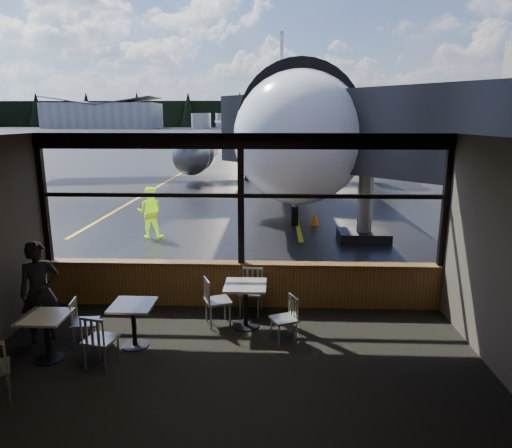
# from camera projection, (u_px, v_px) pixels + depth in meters

# --- Properties ---
(ground_plane) EXTENTS (520.00, 520.00, 0.00)m
(ground_plane) POSITION_uv_depth(u_px,v_px,m) (273.00, 133.00, 126.23)
(ground_plane) COLOR black
(ground_plane) RESTS_ON ground
(carpet_floor) EXTENTS (8.00, 6.00, 0.01)m
(carpet_floor) POSITION_uv_depth(u_px,v_px,m) (226.00, 389.00, 6.49)
(carpet_floor) COLOR black
(carpet_floor) RESTS_ON ground
(ceiling) EXTENTS (8.00, 6.00, 0.04)m
(ceiling) POSITION_uv_depth(u_px,v_px,m) (222.00, 140.00, 5.71)
(ceiling) COLOR #38332D
(ceiling) RESTS_ON ground
(wall_back) EXTENTS (8.00, 0.04, 3.50)m
(wall_back) POSITION_uv_depth(u_px,v_px,m) (177.00, 414.00, 3.18)
(wall_back) COLOR #4C443D
(wall_back) RESTS_ON ground
(window_sill) EXTENTS (8.00, 0.28, 0.90)m
(window_sill) POSITION_uv_depth(u_px,v_px,m) (242.00, 285.00, 9.32)
(window_sill) COLOR brown
(window_sill) RESTS_ON ground
(window_header) EXTENTS (8.00, 0.18, 0.30)m
(window_header) POSITION_uv_depth(u_px,v_px,m) (241.00, 141.00, 8.66)
(window_header) COLOR black
(window_header) RESTS_ON ground
(mullion_left) EXTENTS (0.12, 0.12, 2.60)m
(mullion_left) POSITION_uv_depth(u_px,v_px,m) (44.00, 199.00, 9.09)
(mullion_left) COLOR black
(mullion_left) RESTS_ON ground
(mullion_centre) EXTENTS (0.12, 0.12, 2.60)m
(mullion_centre) POSITION_uv_depth(u_px,v_px,m) (241.00, 201.00, 8.92)
(mullion_centre) COLOR black
(mullion_centre) RESTS_ON ground
(mullion_right) EXTENTS (0.12, 0.12, 2.60)m
(mullion_right) POSITION_uv_depth(u_px,v_px,m) (446.00, 202.00, 8.76)
(mullion_right) COLOR black
(mullion_right) RESTS_ON ground
(window_transom) EXTENTS (8.00, 0.10, 0.08)m
(window_transom) POSITION_uv_depth(u_px,v_px,m) (241.00, 196.00, 8.90)
(window_transom) COLOR black
(window_transom) RESTS_ON ground
(airliner) EXTENTS (32.26, 38.60, 11.71)m
(airliner) POSITION_uv_depth(u_px,v_px,m) (286.00, 84.00, 27.78)
(airliner) COLOR white
(airliner) RESTS_ON ground_plane
(jet_bridge) EXTENTS (9.37, 11.46, 5.00)m
(jet_bridge) POSITION_uv_depth(u_px,v_px,m) (370.00, 161.00, 14.06)
(jet_bridge) COLOR #2D2D30
(jet_bridge) RESTS_ON ground_plane
(cafe_table_near) EXTENTS (0.75, 0.75, 0.83)m
(cafe_table_near) POSITION_uv_depth(u_px,v_px,m) (246.00, 306.00, 8.36)
(cafe_table_near) COLOR #A6A298
(cafe_table_near) RESTS_ON carpet_floor
(cafe_table_mid) EXTENTS (0.70, 0.70, 0.76)m
(cafe_table_mid) POSITION_uv_depth(u_px,v_px,m) (134.00, 325.00, 7.64)
(cafe_table_mid) COLOR #A59F97
(cafe_table_mid) RESTS_ON carpet_floor
(cafe_table_left) EXTENTS (0.69, 0.69, 0.76)m
(cafe_table_left) POSITION_uv_depth(u_px,v_px,m) (47.00, 338.00, 7.20)
(cafe_table_left) COLOR gray
(cafe_table_left) RESTS_ON carpet_floor
(chair_near_e) EXTENTS (0.59, 0.59, 0.82)m
(chair_near_e) POSITION_uv_depth(u_px,v_px,m) (284.00, 320.00, 7.79)
(chair_near_e) COLOR #BAB5A8
(chair_near_e) RESTS_ON carpet_floor
(chair_near_w) EXTENTS (0.66, 0.66, 0.93)m
(chair_near_w) POSITION_uv_depth(u_px,v_px,m) (218.00, 301.00, 8.44)
(chair_near_w) COLOR #B3AFA2
(chair_near_w) RESTS_ON carpet_floor
(chair_near_n) EXTENTS (0.56, 0.56, 0.92)m
(chair_near_n) POSITION_uv_depth(u_px,v_px,m) (251.00, 292.00, 8.89)
(chair_near_n) COLOR #B2ADA0
(chair_near_n) RESTS_ON carpet_floor
(chair_mid_s) EXTENTS (0.59, 0.59, 0.91)m
(chair_mid_s) POSITION_uv_depth(u_px,v_px,m) (101.00, 340.00, 6.98)
(chair_mid_s) COLOR #B8B2A6
(chair_mid_s) RESTS_ON carpet_floor
(chair_mid_w) EXTENTS (0.52, 0.52, 0.84)m
(chair_mid_w) POSITION_uv_depth(u_px,v_px,m) (86.00, 323.00, 7.66)
(chair_mid_w) COLOR #BAB4A8
(chair_mid_w) RESTS_ON carpet_floor
(passenger) EXTENTS (0.77, 0.71, 1.76)m
(passenger) POSITION_uv_depth(u_px,v_px,m) (40.00, 292.00, 7.77)
(passenger) COLOR black
(passenger) RESTS_ON carpet_floor
(ground_crew) EXTENTS (0.83, 0.66, 1.65)m
(ground_crew) POSITION_uv_depth(u_px,v_px,m) (150.00, 212.00, 14.66)
(ground_crew) COLOR #BFF219
(ground_crew) RESTS_ON ground_plane
(cone_nose) EXTENTS (0.32, 0.32, 0.44)m
(cone_nose) POSITION_uv_depth(u_px,v_px,m) (315.00, 219.00, 16.49)
(cone_nose) COLOR #DD4406
(cone_nose) RESTS_ON ground_plane
(hangar_left) EXTENTS (45.00, 18.00, 11.00)m
(hangar_left) POSITION_uv_depth(u_px,v_px,m) (103.00, 114.00, 186.29)
(hangar_left) COLOR silver
(hangar_left) RESTS_ON ground_plane
(hangar_mid) EXTENTS (38.00, 15.00, 10.00)m
(hangar_mid) POSITION_uv_depth(u_px,v_px,m) (274.00, 116.00, 188.38)
(hangar_mid) COLOR silver
(hangar_mid) RESTS_ON ground_plane
(hangar_right) EXTENTS (50.00, 20.00, 12.00)m
(hangar_right) POSITION_uv_depth(u_px,v_px,m) (427.00, 113.00, 178.86)
(hangar_right) COLOR silver
(hangar_right) RESTS_ON ground_plane
(fuel_tank_a) EXTENTS (8.00, 8.00, 6.00)m
(fuel_tank_a) POSITION_uv_depth(u_px,v_px,m) (201.00, 121.00, 187.15)
(fuel_tank_a) COLOR silver
(fuel_tank_a) RESTS_ON ground_plane
(fuel_tank_b) EXTENTS (8.00, 8.00, 6.00)m
(fuel_tank_b) POSITION_uv_depth(u_px,v_px,m) (225.00, 121.00, 186.74)
(fuel_tank_b) COLOR silver
(fuel_tank_b) RESTS_ON ground_plane
(fuel_tank_c) EXTENTS (8.00, 8.00, 6.00)m
(fuel_tank_c) POSITION_uv_depth(u_px,v_px,m) (250.00, 121.00, 186.32)
(fuel_tank_c) COLOR silver
(fuel_tank_c) RESTS_ON ground_plane
(treeline) EXTENTS (360.00, 3.00, 12.00)m
(treeline) POSITION_uv_depth(u_px,v_px,m) (274.00, 114.00, 212.49)
(treeline) COLOR black
(treeline) RESTS_ON ground_plane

